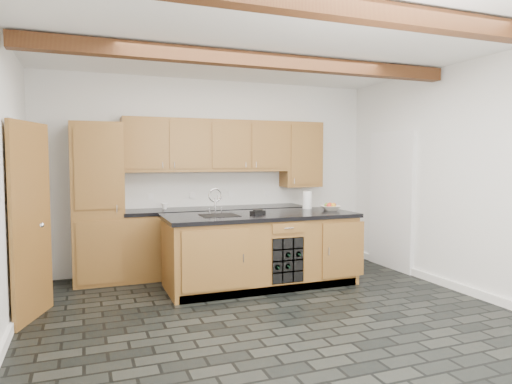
# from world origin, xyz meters

# --- Properties ---
(ground) EXTENTS (5.00, 5.00, 0.00)m
(ground) POSITION_xyz_m (0.00, 0.00, 0.00)
(ground) COLOR black
(ground) RESTS_ON ground
(room_shell) EXTENTS (5.01, 5.00, 5.00)m
(room_shell) POSITION_xyz_m (-0.09, 0.53, 1.53)
(room_shell) COLOR white
(room_shell) RESTS_ON ground
(back_cabinetry) EXTENTS (3.65, 0.62, 2.20)m
(back_cabinetry) POSITION_xyz_m (-0.38, 2.24, 0.98)
(back_cabinetry) COLOR olive
(back_cabinetry) RESTS_ON ground
(island) EXTENTS (2.48, 0.96, 0.93)m
(island) POSITION_xyz_m (0.31, 1.28, 0.46)
(island) COLOR olive
(island) RESTS_ON ground
(faucet) EXTENTS (0.45, 0.40, 0.34)m
(faucet) POSITION_xyz_m (-0.25, 1.33, 0.96)
(faucet) COLOR black
(faucet) RESTS_ON island
(kitchen_scale) EXTENTS (0.21, 0.16, 0.06)m
(kitchen_scale) POSITION_xyz_m (0.25, 1.28, 0.96)
(kitchen_scale) COLOR black
(kitchen_scale) RESTS_ON island
(fruit_bowl) EXTENTS (0.33, 0.33, 0.07)m
(fruit_bowl) POSITION_xyz_m (1.33, 1.32, 0.96)
(fruit_bowl) COLOR beige
(fruit_bowl) RESTS_ON island
(fruit_cluster) EXTENTS (0.16, 0.17, 0.07)m
(fruit_cluster) POSITION_xyz_m (1.33, 1.32, 1.00)
(fruit_cluster) COLOR #B11717
(fruit_cluster) RESTS_ON fruit_bowl
(paper_towel) EXTENTS (0.13, 0.13, 0.24)m
(paper_towel) POSITION_xyz_m (1.14, 1.64, 1.05)
(paper_towel) COLOR white
(paper_towel) RESTS_ON island
(mug) EXTENTS (0.11, 0.11, 0.09)m
(mug) POSITION_xyz_m (-0.77, 2.26, 0.97)
(mug) COLOR white
(mug) RESTS_ON back_cabinetry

